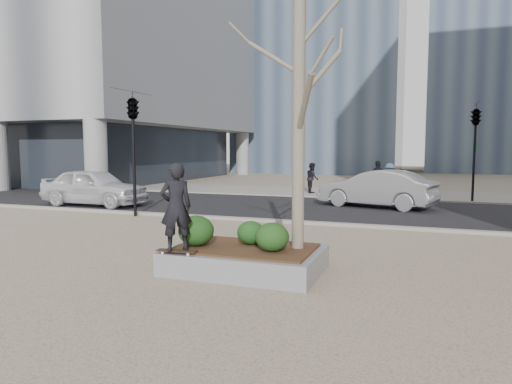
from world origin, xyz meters
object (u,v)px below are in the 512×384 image
(skateboarder, at_px, (176,207))
(police_car, at_px, (94,187))
(skateboard, at_px, (177,252))
(planter, at_px, (245,260))

(skateboarder, height_order, police_car, skateboarder)
(skateboard, relative_size, police_car, 0.17)
(planter, bearing_deg, police_car, 142.68)
(planter, bearing_deg, skateboard, -140.19)
(skateboard, bearing_deg, police_car, 130.10)
(skateboard, distance_m, skateboarder, 0.87)
(police_car, bearing_deg, planter, -126.84)
(skateboarder, bearing_deg, police_car, -85.53)
(skateboard, bearing_deg, skateboarder, 0.00)
(planter, relative_size, police_car, 0.64)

